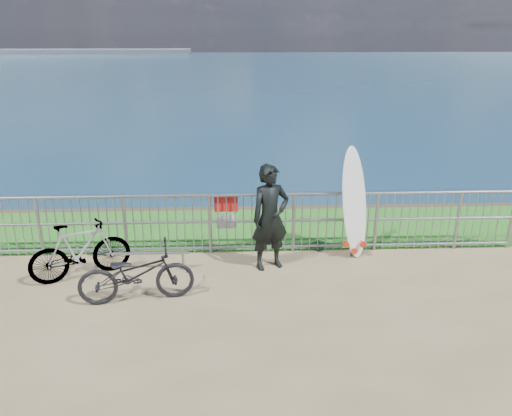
{
  "coord_description": "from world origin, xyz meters",
  "views": [
    {
      "loc": [
        -0.02,
        -6.68,
        3.89
      ],
      "look_at": [
        0.31,
        1.2,
        1.0
      ],
      "focal_mm": 35.0,
      "sensor_mm": 36.0,
      "label": 1
    }
  ],
  "objects_px": {
    "surfer": "(270,218)",
    "bicycle_near": "(136,274)",
    "bicycle_far": "(80,250)",
    "surfboard": "(354,207)"
  },
  "relations": [
    {
      "from": "bicycle_far",
      "to": "surfboard",
      "type": "bearing_deg",
      "value": -106.88
    },
    {
      "from": "surfer",
      "to": "bicycle_far",
      "type": "height_order",
      "value": "surfer"
    },
    {
      "from": "surfboard",
      "to": "bicycle_near",
      "type": "distance_m",
      "value": 3.88
    },
    {
      "from": "bicycle_near",
      "to": "bicycle_far",
      "type": "bearing_deg",
      "value": 44.06
    },
    {
      "from": "bicycle_near",
      "to": "surfer",
      "type": "bearing_deg",
      "value": -72.45
    },
    {
      "from": "surfer",
      "to": "bicycle_near",
      "type": "height_order",
      "value": "surfer"
    },
    {
      "from": "surfer",
      "to": "surfboard",
      "type": "height_order",
      "value": "surfboard"
    },
    {
      "from": "surfer",
      "to": "bicycle_near",
      "type": "bearing_deg",
      "value": -174.31
    },
    {
      "from": "surfer",
      "to": "bicycle_far",
      "type": "relative_size",
      "value": 1.13
    },
    {
      "from": "bicycle_near",
      "to": "bicycle_far",
      "type": "relative_size",
      "value": 1.05
    }
  ]
}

